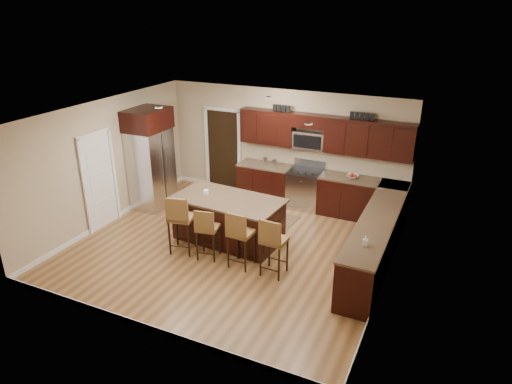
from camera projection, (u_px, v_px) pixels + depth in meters
The scene contains 24 objects.
floor at pixel (232, 247), 9.13m from camera, with size 6.00×6.00×0.00m, color olive.
ceiling at pixel (228, 114), 8.09m from camera, with size 6.00×6.00×0.00m, color silver.
wall_back at pixel (284, 146), 10.92m from camera, with size 6.00×6.00×0.00m, color tan.
wall_left at pixel (106, 163), 9.78m from camera, with size 5.50×5.50×0.00m, color tan.
wall_right at pixel (392, 213), 7.45m from camera, with size 5.50×5.50×0.00m, color tan.
base_cabinets at pixel (345, 215), 9.43m from camera, with size 4.02×3.96×0.92m.
upper_cabinets at pixel (325, 133), 10.18m from camera, with size 4.00×0.33×0.80m.
range at pixel (305, 189), 10.74m from camera, with size 0.76×0.64×1.11m.
microwave at pixel (309, 140), 10.43m from camera, with size 0.76×0.31×0.40m, color silver.
doorway at pixel (223, 150), 11.67m from camera, with size 0.85×0.03×2.06m, color black.
pantry_door at pixel (99, 182), 9.65m from camera, with size 0.03×0.80×2.04m, color white.
letter_decor at pixel (320, 112), 10.06m from camera, with size 2.20×0.03×0.15m, color black, non-canonical shape.
island at pixel (228, 221), 9.26m from camera, with size 2.26×1.30×0.92m.
stool_left at pixel (180, 218), 8.65m from camera, with size 0.54×0.54×1.20m.
stool_mid at pixel (207, 228), 8.47m from camera, with size 0.45×0.45×1.04m.
stool_right at pixel (239, 233), 8.18m from camera, with size 0.44×0.44×1.12m.
refrigerator at pixel (151, 158), 10.54m from camera, with size 0.79×1.00×2.35m.
floor_mat at pixel (279, 218), 10.37m from camera, with size 0.85×0.56×0.01m, color brown.
fruit_bowl at pixel (352, 176), 10.13m from camera, with size 0.27×0.27×0.07m, color silver.
soap_bottle at pixel (365, 241), 7.28m from camera, with size 0.08×0.08×0.17m, color #B2B2B2.
canister_tall at pixel (265, 161), 10.93m from camera, with size 0.12×0.12×0.18m, color silver.
canister_short at pixel (275, 163), 10.84m from camera, with size 0.11×0.11×0.17m, color silver.
island_jar at pixel (206, 192), 9.25m from camera, with size 0.10×0.10×0.10m, color white.
stool_extra at pixel (273, 241), 7.93m from camera, with size 0.44×0.44×1.12m.
Camera 1 is at (3.81, -7.05, 4.54)m, focal length 32.00 mm.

